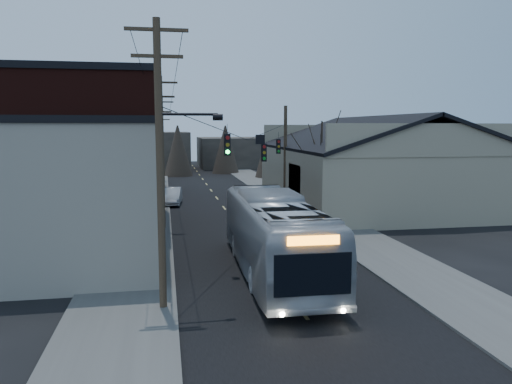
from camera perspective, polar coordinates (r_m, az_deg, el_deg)
ground at (r=17.29m, az=6.93°, el=-15.59°), size 160.00×160.00×0.00m
road_surface at (r=45.92m, az=-4.24°, el=-1.04°), size 9.00×110.00×0.02m
sidewalk_left at (r=45.69m, az=-12.37°, el=-1.17°), size 4.00×110.00×0.12m
sidewalk_right at (r=47.05m, az=3.65°, el=-0.77°), size 4.00×110.00×0.12m
building_clapboard at (r=24.74m, az=-20.01°, el=-0.56°), size 8.00×8.00×7.00m
building_brick at (r=35.59m, az=-18.79°, el=4.21°), size 10.00×12.00×10.00m
building_left_far at (r=51.49m, az=-15.60°, el=3.52°), size 9.00×14.00×7.00m
warehouse at (r=44.13m, az=13.49°, el=1.94°), size 16.16×20.60×7.73m
building_far_left at (r=80.27m, az=-11.25°, el=4.59°), size 10.00×12.00×6.00m
building_far_right at (r=86.09m, az=-2.48°, el=4.57°), size 12.00×14.00×5.00m
bare_tree at (r=37.08m, az=7.44°, el=2.49°), size 0.40×0.40×7.20m
utility_lines at (r=39.39m, az=-7.91°, el=4.74°), size 11.24×45.28×10.50m
bus at (r=22.97m, az=2.12°, el=-4.94°), size 3.32×13.17×3.65m
parked_car at (r=44.32m, az=-9.61°, el=-0.48°), size 1.98×4.63×1.48m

